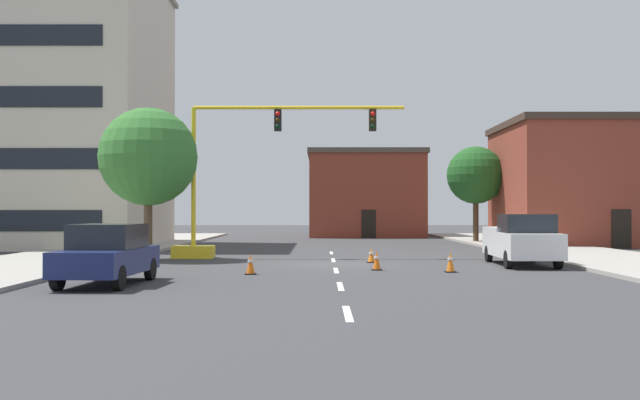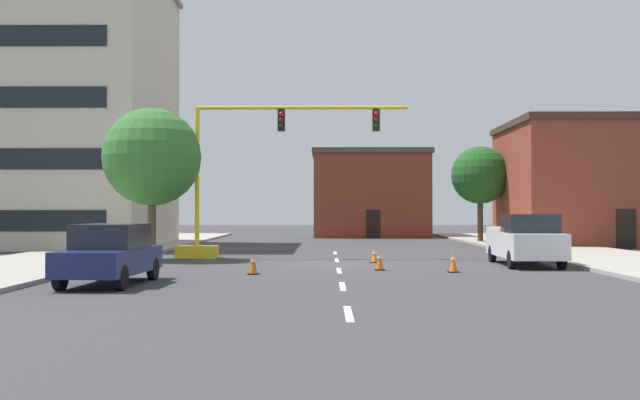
{
  "view_description": "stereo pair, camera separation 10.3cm",
  "coord_description": "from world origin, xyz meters",
  "px_view_note": "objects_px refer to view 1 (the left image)",
  "views": [
    {
      "loc": [
        -0.57,
        -29.32,
        2.12
      ],
      "look_at": [
        -0.73,
        4.2,
        2.61
      ],
      "focal_mm": 41.7,
      "sensor_mm": 36.0,
      "label": 1
    },
    {
      "loc": [
        -0.47,
        -29.32,
        2.12
      ],
      "look_at": [
        -0.73,
        4.2,
        2.61
      ],
      "focal_mm": 41.7,
      "sensor_mm": 36.0,
      "label": 2
    }
  ],
  "objects_px": {
    "tree_left_near": "(152,157)",
    "traffic_cone_roadside_b": "(375,255)",
    "sedan_navy_near_left": "(111,254)",
    "traffic_cone_roadside_d": "(454,262)",
    "pickup_truck_white": "(525,240)",
    "traffic_cone_roadside_a": "(380,260)",
    "traffic_cone_roadside_c": "(254,264)",
    "traffic_signal_gantry": "(228,206)",
    "tree_right_far": "(479,175)"
  },
  "relations": [
    {
      "from": "tree_left_near",
      "to": "traffic_cone_roadside_b",
      "type": "distance_m",
      "value": 10.51
    },
    {
      "from": "sedan_navy_near_left",
      "to": "traffic_cone_roadside_a",
      "type": "bearing_deg",
      "value": 32.6
    },
    {
      "from": "tree_left_near",
      "to": "sedan_navy_near_left",
      "type": "xyz_separation_m",
      "value": [
        1.33,
        -10.73,
        -3.55
      ]
    },
    {
      "from": "tree_left_near",
      "to": "traffic_cone_roadside_b",
      "type": "relative_size",
      "value": 10.69
    },
    {
      "from": "traffic_cone_roadside_c",
      "to": "traffic_cone_roadside_d",
      "type": "xyz_separation_m",
      "value": [
        6.8,
        0.85,
        0.01
      ]
    },
    {
      "from": "tree_right_far",
      "to": "traffic_cone_roadside_c",
      "type": "height_order",
      "value": "tree_right_far"
    },
    {
      "from": "pickup_truck_white",
      "to": "traffic_cone_roadside_b",
      "type": "distance_m",
      "value": 5.96
    },
    {
      "from": "tree_right_far",
      "to": "traffic_cone_roadside_a",
      "type": "bearing_deg",
      "value": -110.32
    },
    {
      "from": "traffic_cone_roadside_b",
      "to": "traffic_cone_roadside_c",
      "type": "relative_size",
      "value": 0.88
    },
    {
      "from": "tree_right_far",
      "to": "traffic_cone_roadside_a",
      "type": "distance_m",
      "value": 23.88
    },
    {
      "from": "tree_left_near",
      "to": "traffic_cone_roadside_d",
      "type": "distance_m",
      "value": 14.15
    },
    {
      "from": "traffic_cone_roadside_b",
      "to": "pickup_truck_white",
      "type": "bearing_deg",
      "value": -14.3
    },
    {
      "from": "tree_right_far",
      "to": "traffic_cone_roadside_d",
      "type": "distance_m",
      "value": 24.02
    },
    {
      "from": "tree_left_near",
      "to": "traffic_cone_roadside_c",
      "type": "bearing_deg",
      "value": -55.06
    },
    {
      "from": "traffic_cone_roadside_a",
      "to": "traffic_cone_roadside_c",
      "type": "relative_size",
      "value": 1.02
    },
    {
      "from": "pickup_truck_white",
      "to": "traffic_cone_roadside_b",
      "type": "height_order",
      "value": "pickup_truck_white"
    },
    {
      "from": "tree_left_near",
      "to": "sedan_navy_near_left",
      "type": "distance_m",
      "value": 11.39
    },
    {
      "from": "traffic_signal_gantry",
      "to": "sedan_navy_near_left",
      "type": "distance_m",
      "value": 12.17
    },
    {
      "from": "traffic_cone_roadside_b",
      "to": "tree_right_far",
      "type": "bearing_deg",
      "value": 66.04
    },
    {
      "from": "traffic_cone_roadside_b",
      "to": "traffic_cone_roadside_c",
      "type": "distance_m",
      "value": 7.12
    },
    {
      "from": "tree_left_near",
      "to": "traffic_cone_roadside_b",
      "type": "height_order",
      "value": "tree_left_near"
    },
    {
      "from": "traffic_signal_gantry",
      "to": "traffic_cone_roadside_c",
      "type": "height_order",
      "value": "traffic_signal_gantry"
    },
    {
      "from": "tree_right_far",
      "to": "sedan_navy_near_left",
      "type": "relative_size",
      "value": 1.38
    },
    {
      "from": "sedan_navy_near_left",
      "to": "traffic_cone_roadside_c",
      "type": "xyz_separation_m",
      "value": [
        3.78,
        3.43,
        -0.55
      ]
    },
    {
      "from": "traffic_cone_roadside_b",
      "to": "traffic_cone_roadside_c",
      "type": "height_order",
      "value": "traffic_cone_roadside_c"
    },
    {
      "from": "traffic_signal_gantry",
      "to": "traffic_cone_roadside_b",
      "type": "distance_m",
      "value": 7.29
    },
    {
      "from": "traffic_cone_roadside_c",
      "to": "traffic_cone_roadside_d",
      "type": "bearing_deg",
      "value": 7.1
    },
    {
      "from": "traffic_signal_gantry",
      "to": "traffic_cone_roadside_c",
      "type": "bearing_deg",
      "value": -77.04
    },
    {
      "from": "traffic_cone_roadside_c",
      "to": "traffic_cone_roadside_b",
      "type": "bearing_deg",
      "value": 51.82
    },
    {
      "from": "traffic_cone_roadside_a",
      "to": "traffic_cone_roadside_c",
      "type": "height_order",
      "value": "traffic_cone_roadside_a"
    },
    {
      "from": "tree_left_near",
      "to": "traffic_cone_roadside_c",
      "type": "xyz_separation_m",
      "value": [
        5.11,
        -7.31,
        -4.1
      ]
    },
    {
      "from": "pickup_truck_white",
      "to": "sedan_navy_near_left",
      "type": "relative_size",
      "value": 1.19
    },
    {
      "from": "pickup_truck_white",
      "to": "traffic_cone_roadside_c",
      "type": "height_order",
      "value": "pickup_truck_white"
    },
    {
      "from": "tree_left_near",
      "to": "traffic_cone_roadside_c",
      "type": "distance_m",
      "value": 9.81
    },
    {
      "from": "traffic_cone_roadside_a",
      "to": "pickup_truck_white",
      "type": "bearing_deg",
      "value": 22.25
    },
    {
      "from": "sedan_navy_near_left",
      "to": "traffic_cone_roadside_d",
      "type": "relative_size",
      "value": 6.34
    },
    {
      "from": "pickup_truck_white",
      "to": "traffic_cone_roadside_c",
      "type": "distance_m",
      "value": 10.97
    },
    {
      "from": "tree_right_far",
      "to": "traffic_cone_roadside_c",
      "type": "xyz_separation_m",
      "value": [
        -12.5,
        -23.82,
        -4.09
      ]
    },
    {
      "from": "traffic_cone_roadside_b",
      "to": "traffic_signal_gantry",
      "type": "bearing_deg",
      "value": 155.32
    },
    {
      "from": "tree_left_near",
      "to": "pickup_truck_white",
      "type": "relative_size",
      "value": 1.2
    },
    {
      "from": "tree_right_far",
      "to": "pickup_truck_white",
      "type": "distance_m",
      "value": 20.12
    },
    {
      "from": "traffic_signal_gantry",
      "to": "traffic_cone_roadside_a",
      "type": "relative_size",
      "value": 14.59
    },
    {
      "from": "traffic_signal_gantry",
      "to": "pickup_truck_white",
      "type": "bearing_deg",
      "value": -19.92
    },
    {
      "from": "sedan_navy_near_left",
      "to": "traffic_cone_roadside_b",
      "type": "relative_size",
      "value": 7.44
    },
    {
      "from": "traffic_signal_gantry",
      "to": "tree_right_far",
      "type": "bearing_deg",
      "value": 46.61
    },
    {
      "from": "tree_right_far",
      "to": "traffic_cone_roadside_c",
      "type": "distance_m",
      "value": 27.21
    },
    {
      "from": "traffic_signal_gantry",
      "to": "pickup_truck_white",
      "type": "height_order",
      "value": "traffic_signal_gantry"
    },
    {
      "from": "traffic_signal_gantry",
      "to": "tree_left_near",
      "type": "height_order",
      "value": "traffic_signal_gantry"
    },
    {
      "from": "traffic_signal_gantry",
      "to": "tree_left_near",
      "type": "bearing_deg",
      "value": -158.87
    },
    {
      "from": "pickup_truck_white",
      "to": "traffic_cone_roadside_d",
      "type": "distance_m",
      "value": 4.73
    }
  ]
}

